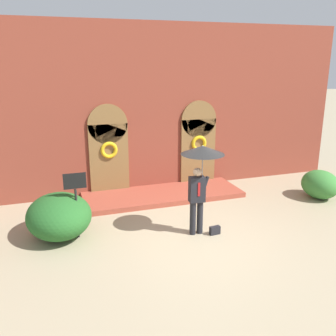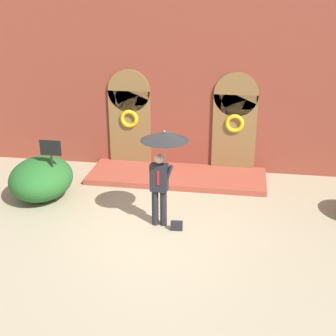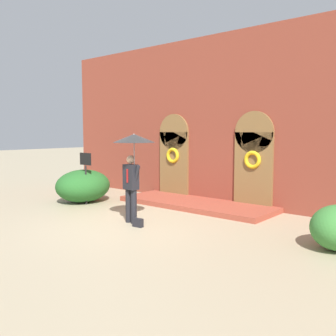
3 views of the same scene
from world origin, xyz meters
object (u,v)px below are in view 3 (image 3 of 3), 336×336
at_px(sign_post, 86,170).
at_px(shrub_left, 83,186).
at_px(handbag, 138,223).
at_px(person_with_umbrella, 133,151).

distance_m(sign_post, shrub_left, 0.78).
distance_m(handbag, shrub_left, 4.04).
height_order(person_with_umbrella, shrub_left, person_with_umbrella).
xyz_separation_m(sign_post, shrub_left, (-0.44, 0.21, -0.60)).
bearing_deg(shrub_left, handbag, -17.37).
relative_size(sign_post, shrub_left, 0.88).
height_order(handbag, shrub_left, shrub_left).
bearing_deg(sign_post, person_with_umbrella, -14.49).
relative_size(person_with_umbrella, sign_post, 1.37).
distance_m(person_with_umbrella, handbag, 1.85).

